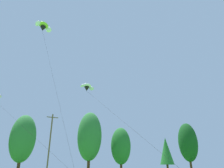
% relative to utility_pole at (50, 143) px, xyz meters
% --- Properties ---
extents(treeline_tree_d, '(5.03, 5.03, 11.96)m').
position_rel_utility_pole_xyz_m(treeline_tree_d, '(-4.59, 5.01, 1.20)').
color(treeline_tree_d, '#472D19').
rests_on(treeline_tree_d, ground_plane).
extents(treeline_tree_e, '(5.65, 5.65, 14.25)m').
position_rel_utility_pole_xyz_m(treeline_tree_e, '(9.85, 5.80, 2.59)').
color(treeline_tree_e, '#472D19').
rests_on(treeline_tree_e, ground_plane).
extents(treeline_tree_f, '(4.75, 4.75, 10.92)m').
position_rel_utility_pole_xyz_m(treeline_tree_f, '(17.48, 4.63, 0.57)').
color(treeline_tree_f, '#472D19').
rests_on(treeline_tree_f, ground_plane).
extents(treeline_tree_g, '(3.68, 3.68, 9.44)m').
position_rel_utility_pole_xyz_m(treeline_tree_g, '(31.61, 5.31, -0.13)').
color(treeline_tree_g, '#472D19').
rests_on(treeline_tree_g, ground_plane).
extents(treeline_tree_h, '(5.90, 5.90, 15.18)m').
position_rel_utility_pole_xyz_m(treeline_tree_h, '(44.29, 9.78, 3.15)').
color(treeline_tree_h, '#472D19').
rests_on(treeline_tree_h, ground_plane).
extents(utility_pole, '(2.20, 0.26, 11.54)m').
position_rel_utility_pole_xyz_m(utility_pole, '(0.00, 0.00, 0.00)').
color(utility_pole, brown).
rests_on(utility_pole, ground_plane).
extents(parafoil_kite_high_lime_white, '(5.67, 12.08, 23.77)m').
position_rel_utility_pole_xyz_m(parafoil_kite_high_lime_white, '(-4.74, -10.04, 18.06)').
color(parafoil_kite_high_lime_white, '#93D633').
extents(parafoil_kite_mid_white, '(3.57, 14.83, 11.02)m').
position_rel_utility_pole_xyz_m(parafoil_kite_mid_white, '(1.76, -15.76, 6.08)').
color(parafoil_kite_mid_white, white).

